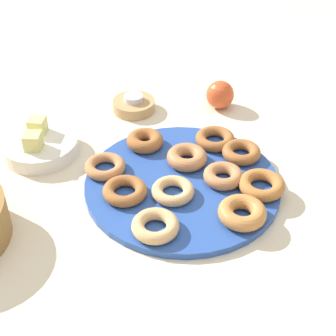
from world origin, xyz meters
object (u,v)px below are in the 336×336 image
Objects in this scene: donut_8 at (242,213)px; donut_10 at (105,166)px; melon_chunk_right at (37,126)px; melon_chunk_left at (33,141)px; donut_plate at (182,184)px; donut_5 at (185,157)px; tealight at (133,98)px; donut_7 at (155,226)px; candle_holder at (134,105)px; donut_9 at (223,176)px; donut_2 at (262,185)px; donut_4 at (241,152)px; donut_1 at (173,191)px; donut_6 at (215,139)px; donut_3 at (145,141)px; donut_0 at (125,191)px; fruit_bowl at (40,147)px; apple at (220,95)px.

donut_8 reaches higher than donut_10.
melon_chunk_left is at bearing -167.91° from melon_chunk_right.
donut_10 is at bearing 87.75° from donut_plate.
donut_5 is at bearing -70.51° from donut_10.
tealight reaches higher than donut_10.
melon_chunk_right is at bearing 74.92° from donut_plate.
melon_chunk_right reaches higher than donut_7.
candle_holder is (0.37, 0.29, -0.02)m from donut_8.
donut_2 is at bearing -101.17° from donut_9.
donut_9 is at bearing -79.16° from donut_plate.
donut_2 is 0.88× the size of candle_holder.
candle_holder is (0.21, 0.16, -0.02)m from donut_5.
candle_holder is at bearing 58.32° from donut_4.
candle_holder is 0.26m from melon_chunk_right.
donut_5 is 0.33m from melon_chunk_left.
donut_1 is (-0.05, 0.01, 0.02)m from donut_plate.
donut_1 is 0.96× the size of donut_7.
melon_chunk_left is (-0.03, 0.33, 0.02)m from donut_5.
donut_6 is at bearing -34.31° from donut_5.
donut_2 is 0.10m from donut_8.
donut_6 is (0.04, 0.06, -0.00)m from donut_4.
donut_10 is 1.81× the size of tealight.
donut_plate is at bearing -149.12° from candle_holder.
melon_chunk_left is (0.03, 0.33, 0.04)m from donut_plate.
donut_9 is at bearing -117.01° from donut_3.
donut_2 reaches higher than donut_plate.
donut_9 is at bearing -67.10° from donut_0.
donut_9 is 0.41m from melon_chunk_left.
donut_1 is 0.98× the size of donut_5.
donut_3 is at bearing -1.46° from donut_0.
donut_7 is at bearing 164.98° from donut_6.
donut_5 is at bearing -89.94° from fruit_bowl.
donut_10 is (-0.14, 0.22, -0.00)m from donut_6.
melon_chunk_left is (0.03, 0.17, 0.03)m from donut_10.
donut_9 is at bearing 22.87° from donut_8.
donut_10 is at bearing 88.89° from donut_2.
donut_7 is at bearing -127.48° from melon_chunk_right.
donut_5 and donut_8 have the same top height.
donut_0 reaches higher than donut_10.
donut_8 reaches higher than donut_1.
donut_5 reaches higher than donut_4.
melon_chunk_left is at bearing 58.87° from donut_7.
apple reaches higher than donut_1.
donut_3 is 0.21m from donut_4.
tealight is 0.28× the size of fruit_bowl.
donut_5 is (0.13, -0.10, 0.00)m from donut_0.
donut_9 is at bearing -92.47° from melon_chunk_left.
donut_9 is 0.41m from fruit_bowl.
melon_chunk_right is at bearing 79.75° from donut_9.
fruit_bowl is at bearing 71.05° from donut_1.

